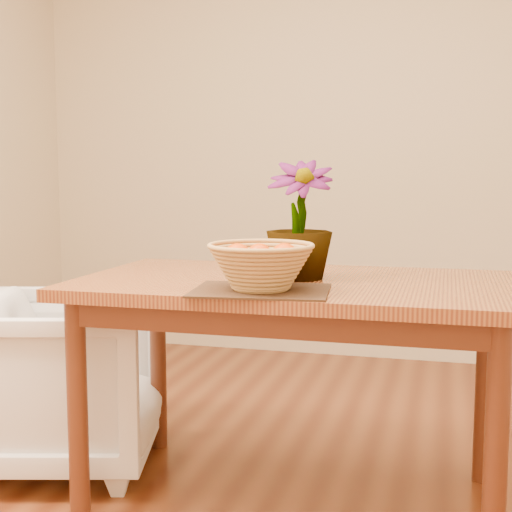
% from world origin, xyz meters
% --- Properties ---
extents(wall_back, '(4.00, 0.02, 2.70)m').
position_xyz_m(wall_back, '(0.00, 2.25, 1.35)').
color(wall_back, beige).
rests_on(wall_back, floor).
extents(table, '(1.40, 0.80, 0.75)m').
position_xyz_m(table, '(0.00, 0.30, 0.66)').
color(table, brown).
rests_on(table, floor).
extents(placemat, '(0.42, 0.34, 0.01)m').
position_xyz_m(placemat, '(-0.04, 0.04, 0.75)').
color(placemat, '#3C2516').
rests_on(placemat, table).
extents(wicker_basket, '(0.31, 0.31, 0.13)m').
position_xyz_m(wicker_basket, '(-0.04, 0.04, 0.82)').
color(wicker_basket, tan).
rests_on(wicker_basket, placemat).
extents(orange_pile, '(0.21, 0.21, 0.08)m').
position_xyz_m(orange_pile, '(-0.04, 0.04, 0.85)').
color(orange_pile, '#E94603').
rests_on(orange_pile, wicker_basket).
extents(potted_plant, '(0.25, 0.25, 0.39)m').
position_xyz_m(potted_plant, '(0.01, 0.31, 0.94)').
color(potted_plant, '#194012').
rests_on(potted_plant, table).
extents(armchair, '(0.80, 0.83, 0.71)m').
position_xyz_m(armchair, '(-0.90, 0.37, 0.36)').
color(armchair, '#82695A').
rests_on(armchair, floor).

